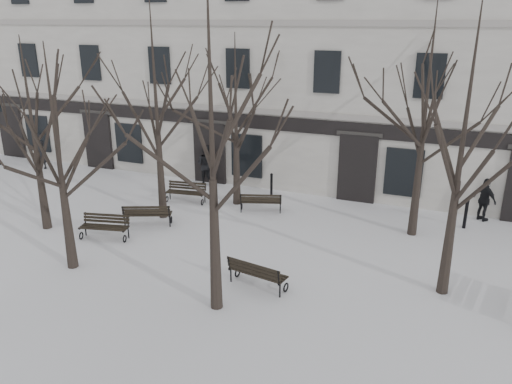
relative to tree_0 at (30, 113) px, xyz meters
The scene contains 19 objects.
ground 7.98m from the tree_0, ahead, with size 100.00×100.00×0.00m, color white.
building 14.08m from the tree_0, 61.66° to the left, with size 40.40×10.20×11.40m.
tree_0 is the anchor object (origin of this frame).
tree_1 3.74m from the tree_0, 34.46° to the right, with size 4.82×4.82×6.89m.
tree_2 8.80m from the tree_0, 16.58° to the right, with size 6.11×6.11×8.72m.
tree_3 14.07m from the tree_0, ahead, with size 5.61×5.61×8.02m.
tree_4 4.40m from the tree_0, 37.06° to the left, with size 5.72×5.72×8.17m.
tree_5 7.54m from the tree_0, 42.54° to the left, with size 4.89×4.89×6.99m.
tree_6 13.62m from the tree_0, 19.77° to the left, with size 5.68×5.68×8.11m.
bench_0 4.70m from the tree_0, ahead, with size 1.81×1.00×0.87m.
bench_1 5.40m from the tree_0, 24.97° to the left, with size 1.87×1.29×0.90m.
bench_2 9.85m from the tree_0, ahead, with size 1.85×0.93×0.89m.
bench_3 6.86m from the tree_0, 52.29° to the left, with size 1.76×0.85×0.85m.
bench_4 9.11m from the tree_0, 33.58° to the left, with size 1.77×1.11×0.85m.
bollard_a 10.06m from the tree_0, 45.29° to the left, with size 0.13×0.13×1.03m.
bollard_b 16.16m from the tree_0, 22.11° to the left, with size 0.15×0.15×1.16m.
pedestrian_a 9.60m from the tree_0, 135.37° to the left, with size 0.67×0.44×1.83m, color black.
pedestrian_b 8.79m from the tree_0, 65.84° to the left, with size 0.94×0.73×1.92m, color black.
pedestrian_c 17.29m from the tree_0, 24.71° to the left, with size 1.01×0.42×1.71m, color black.
Camera 1 is at (7.18, -12.45, 7.47)m, focal length 35.00 mm.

